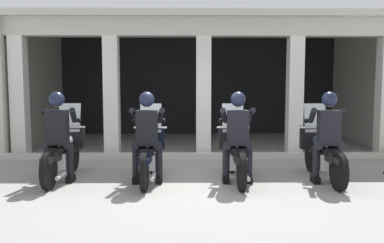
# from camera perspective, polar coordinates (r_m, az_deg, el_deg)

# --- Properties ---
(ground_plane) EXTENTS (80.00, 80.00, 0.00)m
(ground_plane) POSITION_cam_1_polar(r_m,az_deg,el_deg) (10.35, -0.22, -4.21)
(ground_plane) COLOR gray
(station_building) EXTENTS (9.94, 4.86, 3.45)m
(station_building) POSITION_cam_1_polar(r_m,az_deg,el_deg) (12.16, 1.15, 7.48)
(station_building) COLOR black
(station_building) RESTS_ON ground
(kerb_strip) EXTENTS (9.44, 0.24, 0.12)m
(kerb_strip) POSITION_cam_1_polar(r_m,az_deg,el_deg) (9.36, 1.74, -4.86)
(kerb_strip) COLOR #B7B5AD
(kerb_strip) RESTS_ON ground
(motorcycle_far_left) EXTENTS (0.62, 2.04, 1.35)m
(motorcycle_far_left) POSITION_cam_1_polar(r_m,az_deg,el_deg) (7.69, -17.74, -4.01)
(motorcycle_far_left) COLOR black
(motorcycle_far_left) RESTS_ON ground
(police_officer_far_left) EXTENTS (0.63, 0.61, 1.58)m
(police_officer_far_left) POSITION_cam_1_polar(r_m,az_deg,el_deg) (7.36, -18.48, -1.00)
(police_officer_far_left) COLOR black
(police_officer_far_left) RESTS_ON ground
(motorcycle_center_left) EXTENTS (0.62, 2.04, 1.35)m
(motorcycle_center_left) POSITION_cam_1_polar(r_m,az_deg,el_deg) (7.28, -6.12, -4.30)
(motorcycle_center_left) COLOR black
(motorcycle_center_left) RESTS_ON ground
(police_officer_center_left) EXTENTS (0.63, 0.61, 1.58)m
(police_officer_center_left) POSITION_cam_1_polar(r_m,az_deg,el_deg) (6.94, -6.39, -1.13)
(police_officer_center_left) COLOR black
(police_officer_center_left) RESTS_ON ground
(motorcycle_center_right) EXTENTS (0.62, 2.04, 1.35)m
(motorcycle_center_right) POSITION_cam_1_polar(r_m,az_deg,el_deg) (7.31, 6.18, -4.26)
(motorcycle_center_right) COLOR black
(motorcycle_center_right) RESTS_ON ground
(police_officer_center_right) EXTENTS (0.63, 0.61, 1.58)m
(police_officer_center_right) POSITION_cam_1_polar(r_m,az_deg,el_deg) (6.97, 6.49, -1.10)
(police_officer_center_right) COLOR black
(police_officer_center_right) RESTS_ON ground
(motorcycle_far_right) EXTENTS (0.62, 2.04, 1.35)m
(motorcycle_far_right) POSITION_cam_1_polar(r_m,az_deg,el_deg) (7.63, 17.95, -4.09)
(motorcycle_far_right) COLOR black
(motorcycle_far_right) RESTS_ON ground
(police_officer_far_right) EXTENTS (0.63, 0.61, 1.58)m
(police_officer_far_right) POSITION_cam_1_polar(r_m,az_deg,el_deg) (7.31, 18.75, -1.06)
(police_officer_far_right) COLOR black
(police_officer_far_right) RESTS_ON ground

